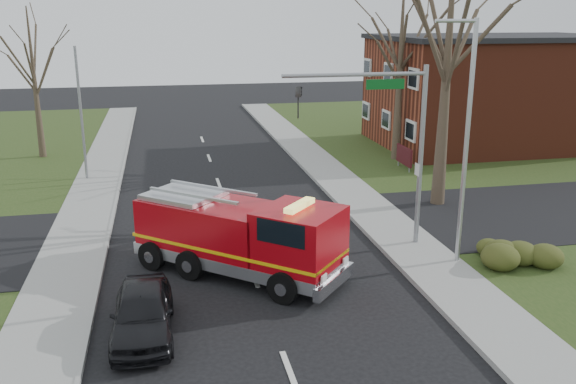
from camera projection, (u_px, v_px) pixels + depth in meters
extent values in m
plane|color=black|center=(253.00, 275.00, 20.62)|extent=(120.00, 120.00, 0.00)
cube|color=gray|center=(424.00, 259.00, 21.82)|extent=(2.40, 80.00, 0.15)
cube|color=gray|center=(61.00, 290.00, 19.38)|extent=(2.40, 80.00, 0.15)
cube|color=maroon|center=(495.00, 93.00, 40.30)|extent=(15.00, 10.00, 7.00)
cube|color=black|center=(500.00, 37.00, 39.30)|extent=(15.40, 10.40, 0.30)
cube|color=silver|center=(386.00, 120.00, 39.23)|extent=(0.12, 1.40, 1.20)
cube|color=#420F16|center=(404.00, 155.00, 34.18)|extent=(0.12, 2.00, 1.00)
cylinder|color=gray|center=(409.00, 167.00, 33.56)|extent=(0.08, 0.08, 0.90)
cylinder|color=gray|center=(399.00, 160.00, 35.06)|extent=(0.08, 0.08, 0.90)
ellipsoid|color=#343F17|center=(512.00, 250.00, 21.29)|extent=(2.80, 2.00, 0.90)
cone|color=#362C20|center=(446.00, 74.00, 26.46)|extent=(0.64, 0.64, 12.00)
cone|color=#362C20|center=(400.00, 73.00, 35.42)|extent=(0.56, 0.56, 10.50)
cone|color=#362C20|center=(35.00, 85.00, 36.19)|extent=(0.44, 0.44, 9.00)
cylinder|color=gray|center=(421.00, 159.00, 22.36)|extent=(0.18, 0.18, 6.80)
cylinder|color=gray|center=(356.00, 75.00, 20.98)|extent=(5.20, 0.14, 0.14)
cube|color=#0C591E|center=(385.00, 84.00, 21.30)|extent=(1.40, 0.06, 0.35)
imported|color=black|center=(299.00, 86.00, 20.69)|extent=(0.22, 0.18, 1.10)
cylinder|color=#B7BABF|center=(466.00, 148.00, 20.40)|extent=(0.16, 0.16, 8.40)
cylinder|color=#B7BABF|center=(456.00, 21.00, 19.11)|extent=(1.40, 0.12, 0.12)
cylinder|color=gray|center=(81.00, 115.00, 31.46)|extent=(0.14, 0.14, 7.00)
cube|color=#9E070F|center=(211.00, 228.00, 20.94)|extent=(5.15, 4.93, 1.92)
cube|color=#9E070F|center=(299.00, 243.00, 19.25)|extent=(3.36, 3.36, 2.20)
cube|color=#B7BABF|center=(238.00, 255.00, 20.63)|extent=(6.95, 6.52, 0.41)
cube|color=#E5B20C|center=(237.00, 242.00, 20.49)|extent=(6.95, 6.53, 0.11)
cube|color=black|center=(329.00, 227.00, 18.58)|extent=(1.44, 1.62, 0.78)
cube|color=#E5D866|center=(300.00, 205.00, 18.91)|extent=(1.21, 1.31, 0.16)
cylinder|color=black|center=(283.00, 288.00, 18.51)|extent=(0.97, 0.91, 1.01)
cylinder|color=black|center=(319.00, 261.00, 20.50)|extent=(0.97, 0.91, 1.01)
cylinder|color=black|center=(152.00, 256.00, 20.98)|extent=(0.97, 0.91, 1.01)
cylinder|color=black|center=(195.00, 235.00, 22.97)|extent=(0.97, 0.91, 1.01)
imported|color=black|center=(143.00, 312.00, 16.59)|extent=(1.72, 4.09, 1.38)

